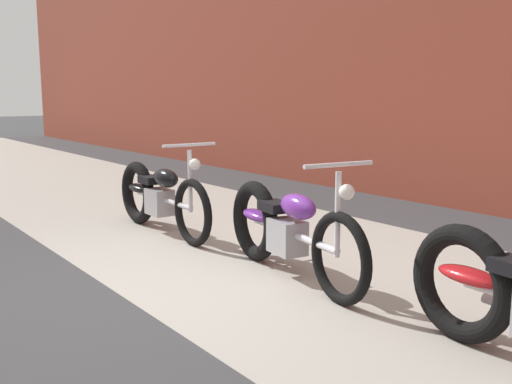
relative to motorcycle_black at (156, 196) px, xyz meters
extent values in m
plane|color=#38383A|center=(1.80, -1.21, -0.40)|extent=(80.00, 80.00, 0.00)
cube|color=#9E998E|center=(1.80, 0.54, -0.40)|extent=(36.00, 3.50, 0.01)
torus|color=black|center=(0.81, -0.02, -0.06)|extent=(0.68, 0.09, 0.68)
torus|color=black|center=(-0.49, 0.01, -0.03)|extent=(0.73, 0.15, 0.73)
cylinder|color=silver|center=(0.16, -0.01, -0.02)|extent=(1.24, 0.08, 0.06)
cube|color=#99999E|center=(0.08, 0.00, -0.06)|extent=(0.32, 0.23, 0.28)
ellipsoid|color=black|center=(0.24, -0.01, 0.22)|extent=(0.44, 0.20, 0.20)
ellipsoid|color=black|center=(-0.44, 0.01, 0.03)|extent=(0.44, 0.19, 0.10)
cube|color=black|center=(-0.12, 0.00, 0.16)|extent=(0.28, 0.21, 0.08)
cylinder|color=silver|center=(0.77, -0.02, 0.25)|extent=(0.04, 0.04, 0.62)
cylinder|color=silver|center=(0.77, -0.02, 0.61)|extent=(0.04, 0.58, 0.03)
sphere|color=white|center=(0.87, -0.02, 0.43)|extent=(0.11, 0.11, 0.11)
cylinder|color=silver|center=(-0.16, 0.15, -0.14)|extent=(0.55, 0.07, 0.06)
torus|color=black|center=(2.86, -0.02, -0.06)|extent=(0.68, 0.18, 0.68)
torus|color=black|center=(1.57, 0.18, -0.03)|extent=(0.74, 0.24, 0.73)
cylinder|color=silver|center=(2.22, 0.08, -0.02)|extent=(1.23, 0.24, 0.06)
cube|color=#99999E|center=(2.14, 0.09, -0.06)|extent=(0.35, 0.27, 0.28)
ellipsoid|color=#6B2D93|center=(2.30, 0.07, 0.22)|extent=(0.46, 0.25, 0.20)
ellipsoid|color=#6B2D93|center=(1.62, 0.17, 0.03)|extent=(0.46, 0.24, 0.10)
cube|color=black|center=(1.94, 0.12, 0.16)|extent=(0.31, 0.24, 0.08)
cylinder|color=silver|center=(2.82, -0.01, 0.25)|extent=(0.05, 0.05, 0.62)
cylinder|color=silver|center=(2.82, -0.01, 0.61)|extent=(0.12, 0.58, 0.03)
sphere|color=white|center=(2.92, -0.03, 0.43)|extent=(0.11, 0.11, 0.11)
cylinder|color=silver|center=(1.92, 0.28, -0.14)|extent=(0.55, 0.14, 0.06)
torus|color=black|center=(3.76, 0.12, -0.03)|extent=(0.74, 0.19, 0.73)
ellipsoid|color=red|center=(3.81, 0.11, 0.03)|extent=(0.45, 0.22, 0.10)
camera|label=1|loc=(5.73, -2.92, 1.09)|focal=41.00mm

